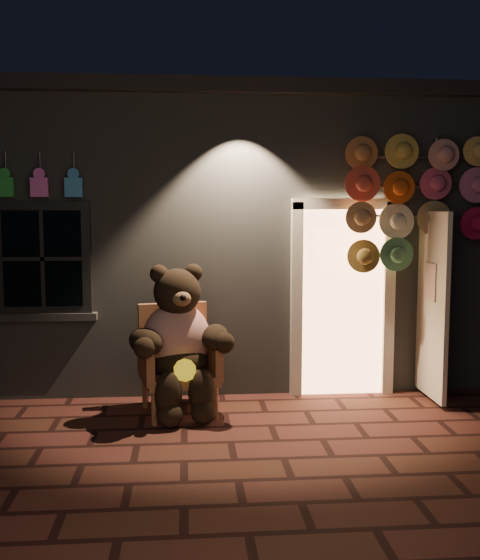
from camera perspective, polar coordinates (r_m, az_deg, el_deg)
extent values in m
plane|color=#4C221D|center=(6.04, -0.81, -13.93)|extent=(60.00, 60.00, 0.00)
cube|color=slate|center=(9.67, -2.47, 3.71)|extent=(7.00, 5.00, 3.30)
cube|color=black|center=(9.74, -2.52, 13.93)|extent=(7.30, 5.30, 0.16)
cube|color=black|center=(7.29, -16.73, 1.81)|extent=(1.00, 0.10, 1.20)
cube|color=black|center=(7.26, -16.78, 1.79)|extent=(0.82, 0.06, 1.02)
cube|color=slate|center=(7.36, -16.58, -3.08)|extent=(1.10, 0.14, 0.08)
cube|color=#FFB372|center=(7.41, 8.85, -1.81)|extent=(0.92, 0.10, 2.10)
cube|color=beige|center=(7.27, 4.93, -1.92)|extent=(0.12, 0.12, 2.20)
cube|color=beige|center=(7.51, 12.78, -1.79)|extent=(0.12, 0.12, 2.20)
cube|color=beige|center=(7.30, 9.07, 6.56)|extent=(1.16, 0.12, 0.12)
cube|color=beige|center=(7.32, 16.42, -2.10)|extent=(0.05, 0.80, 2.00)
cube|color=green|center=(7.27, -19.78, 7.61)|extent=(0.18, 0.07, 0.20)
cylinder|color=#59595E|center=(7.34, -19.73, 9.55)|extent=(0.02, 0.02, 0.25)
cube|color=#E55EC3|center=(7.19, -17.06, 7.73)|extent=(0.18, 0.07, 0.20)
cylinder|color=#59595E|center=(7.26, -17.02, 9.69)|extent=(0.02, 0.02, 0.25)
cube|color=#388EC6|center=(7.13, -14.28, 7.82)|extent=(0.18, 0.07, 0.20)
cylinder|color=#59595E|center=(7.20, -14.26, 9.80)|extent=(0.02, 0.02, 0.25)
cube|color=#A66940|center=(6.73, -5.33, -8.42)|extent=(0.84, 0.80, 0.10)
cube|color=#A66940|center=(6.94, -5.87, -4.93)|extent=(0.72, 0.23, 0.72)
cube|color=#A66940|center=(6.60, -8.21, -6.91)|extent=(0.21, 0.62, 0.41)
cube|color=#A66940|center=(6.74, -2.47, -6.59)|extent=(0.21, 0.62, 0.41)
cylinder|color=#A66940|center=(6.46, -7.51, -11.06)|extent=(0.05, 0.05, 0.33)
cylinder|color=#A66940|center=(6.59, -2.12, -10.67)|extent=(0.05, 0.05, 0.33)
cylinder|color=#A66940|center=(7.01, -8.29, -9.69)|extent=(0.05, 0.05, 0.33)
cylinder|color=#A66940|center=(7.12, -3.33, -9.37)|extent=(0.05, 0.05, 0.33)
ellipsoid|color=#B22A13|center=(6.69, -5.54, -5.09)|extent=(0.80, 0.69, 0.73)
ellipsoid|color=black|center=(6.66, -5.38, -7.04)|extent=(0.66, 0.60, 0.34)
sphere|color=black|center=(6.56, -5.50, -1.04)|extent=(0.56, 0.56, 0.47)
sphere|color=black|center=(6.54, -7.07, 0.54)|extent=(0.18, 0.18, 0.18)
sphere|color=black|center=(6.61, -4.09, 0.63)|extent=(0.18, 0.18, 0.18)
ellipsoid|color=brown|center=(6.36, -5.11, -1.65)|extent=(0.21, 0.17, 0.15)
ellipsoid|color=black|center=(6.41, -8.21, -5.35)|extent=(0.48, 0.55, 0.27)
ellipsoid|color=black|center=(6.55, -2.15, -5.04)|extent=(0.33, 0.51, 0.27)
ellipsoid|color=black|center=(6.40, -6.26, -9.88)|extent=(0.27, 0.27, 0.45)
ellipsoid|color=black|center=(6.46, -3.36, -9.69)|extent=(0.27, 0.27, 0.45)
sphere|color=black|center=(6.39, -6.13, -11.62)|extent=(0.25, 0.25, 0.25)
sphere|color=black|center=(6.46, -3.22, -11.40)|extent=(0.25, 0.25, 0.25)
cylinder|color=yellow|center=(6.37, -4.82, -7.84)|extent=(0.24, 0.14, 0.22)
cylinder|color=#59595E|center=(7.57, 16.41, 1.00)|extent=(0.04, 0.04, 2.84)
cylinder|color=#59595E|center=(7.43, 14.45, 10.31)|extent=(1.26, 0.03, 0.03)
cylinder|color=#59595E|center=(7.42, 14.39, 7.88)|extent=(1.26, 0.03, 0.03)
cylinder|color=#59595E|center=(7.41, 14.32, 5.44)|extent=(1.26, 0.03, 0.03)
cylinder|color=#B06936|center=(7.23, 10.59, 10.94)|extent=(0.36, 0.11, 0.36)
cylinder|color=gold|center=(7.32, 13.89, 10.80)|extent=(0.36, 0.11, 0.36)
cylinder|color=#E09385|center=(7.43, 17.10, 10.64)|extent=(0.36, 0.11, 0.36)
cylinder|color=#E9BD5C|center=(7.65, 19.91, 10.41)|extent=(0.36, 0.11, 0.36)
cylinder|color=#D64936|center=(7.18, 10.60, 8.02)|extent=(0.36, 0.11, 0.36)
cylinder|color=#D95415|center=(7.27, 13.89, 7.92)|extent=(0.36, 0.11, 0.36)
cylinder|color=#D75177|center=(7.47, 16.83, 7.79)|extent=(0.36, 0.11, 0.36)
cylinder|color=pink|center=(7.61, 19.89, 7.66)|extent=(0.36, 0.11, 0.36)
cylinder|color=tan|center=(7.14, 10.60, 5.08)|extent=(0.36, 0.11, 0.36)
cylinder|color=beige|center=(7.32, 13.67, 5.03)|extent=(0.36, 0.11, 0.36)
cylinder|color=#A68852|center=(7.44, 16.83, 4.96)|extent=(0.36, 0.11, 0.36)
cylinder|color=#B81442|center=(7.58, 19.88, 4.87)|extent=(0.36, 0.11, 0.36)
cylinder|color=brown|center=(7.22, 10.42, 2.16)|extent=(0.36, 0.11, 0.36)
cylinder|color=#4E8D5C|center=(7.31, 13.66, 2.14)|extent=(0.36, 0.11, 0.36)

